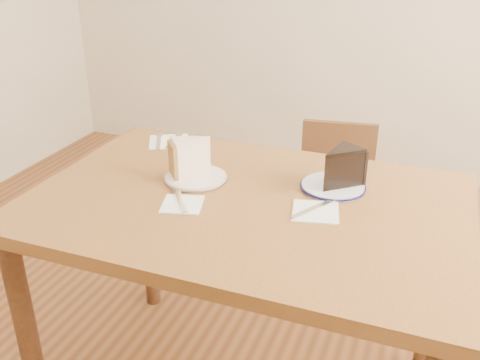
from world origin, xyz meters
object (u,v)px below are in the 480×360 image
at_px(chair_far, 333,205).
at_px(carrot_cake, 193,158).
at_px(plate_cream, 196,177).
at_px(plate_navy, 333,186).
at_px(chocolate_cake, 339,170).
at_px(table, 246,230).

relative_size(chair_far, carrot_cake, 6.50).
distance_m(chair_far, plate_cream, 0.80).
distance_m(plate_navy, chocolate_cake, 0.06).
bearing_deg(carrot_cake, plate_cream, 4.80).
relative_size(table, plate_cream, 6.79).
bearing_deg(chocolate_cake, plate_navy, 8.88).
height_order(table, chair_far, table).
xyz_separation_m(table, carrot_cake, (-0.20, 0.08, 0.16)).
bearing_deg(table, chocolate_cake, 33.64).
bearing_deg(carrot_cake, table, 27.54).
distance_m(table, chair_far, 0.76).
relative_size(table, plate_navy, 6.68).
bearing_deg(chocolate_cake, plate_cream, 40.98).
distance_m(plate_cream, plate_navy, 0.40).
xyz_separation_m(carrot_cake, chocolate_cake, (0.42, 0.07, -0.00)).
distance_m(plate_cream, chocolate_cake, 0.42).
relative_size(plate_navy, carrot_cake, 1.62).
relative_size(chair_far, plate_cream, 4.07).
bearing_deg(chair_far, table, 72.27).
bearing_deg(carrot_cake, chocolate_cake, 58.54).
xyz_separation_m(table, chair_far, (0.12, 0.71, -0.25)).
height_order(chair_far, chocolate_cake, chocolate_cake).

